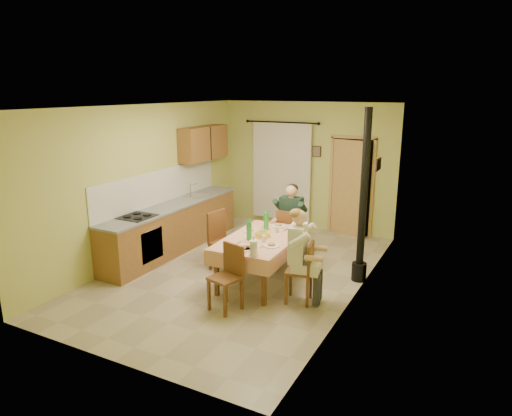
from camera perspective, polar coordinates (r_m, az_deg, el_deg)
The scene contains 17 objects.
floor at distance 7.95m, azimuth -1.95°, elevation -8.00°, with size 4.00×6.00×0.01m, color tan.
room_shell at distance 7.44m, azimuth -2.07°, elevation 5.05°, with size 4.04×6.04×2.82m.
kitchen_run at distance 8.99m, azimuth -10.26°, elevation -2.24°, with size 0.64×3.64×1.56m.
upper_cabinets at distance 9.80m, azimuth -6.54°, elevation 8.07°, with size 0.35×1.40×0.70m, color brown.
curtain at distance 10.33m, azimuth 3.19°, elevation 4.63°, with size 1.70×0.07×2.22m.
doorway at distance 9.87m, azimuth 11.73°, elevation 2.62°, with size 0.96×0.23×2.15m.
dining_table at distance 7.43m, azimuth 0.65°, elevation -6.50°, with size 1.12×1.81×0.76m.
tableware at distance 7.18m, azimuth 0.40°, elevation -3.48°, with size 0.87×1.65×0.33m.
chair_far at distance 8.41m, azimuth 4.24°, elevation -4.61°, with size 0.43×0.43×0.97m.
chair_near at distance 6.59m, azimuth -3.76°, elevation -10.24°, with size 0.48×0.48×0.95m.
chair_right at distance 6.83m, azimuth 5.49°, elevation -9.35°, with size 0.43×0.43×0.92m.
chair_left at distance 8.00m, azimuth -3.85°, elevation -5.61°, with size 0.53×0.53×1.02m.
man_far at distance 8.24m, azimuth 4.35°, elevation -0.72°, with size 0.59×0.47×1.39m.
man_right at distance 6.62m, azimuth 5.51°, elevation -4.66°, with size 0.53×0.63×1.39m.
stove_flue at distance 7.48m, azimuth 13.12°, elevation -1.53°, with size 0.24×0.24×2.80m.
picture_back at distance 10.03m, azimuth 7.60°, elevation 7.03°, with size 0.19×0.03×0.23m, color black.
picture_right at distance 7.86m, azimuth 15.06°, elevation 5.30°, with size 0.03×0.31×0.21m, color brown.
Camera 1 is at (3.60, -6.39, 3.06)m, focal length 32.00 mm.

